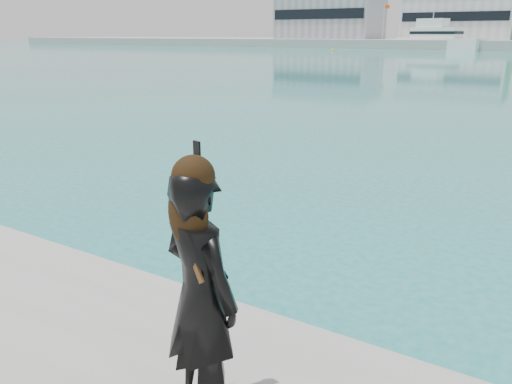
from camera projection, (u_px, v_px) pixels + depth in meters
warehouse_grey_left at (330, 16)px, 133.17m from camera, size 26.52×16.36×11.50m
warehouse_white at (460, 18)px, 117.01m from camera, size 24.48×15.35×9.50m
flagpole_left at (384, 19)px, 119.35m from camera, size 1.28×0.16×8.00m
motor_yacht at (438, 38)px, 107.10m from camera, size 18.70×9.44×8.41m
buoy_far at (333, 51)px, 100.45m from camera, size 0.50×0.50×0.50m
woman at (200, 288)px, 3.27m from camera, size 0.73×0.57×1.87m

